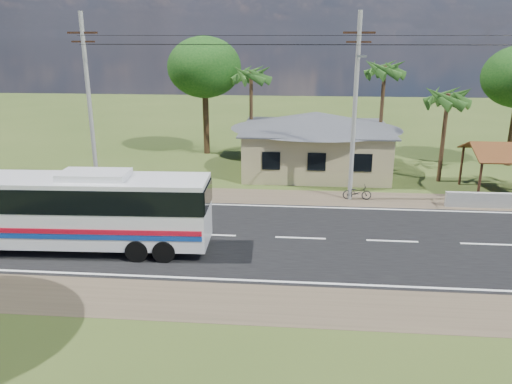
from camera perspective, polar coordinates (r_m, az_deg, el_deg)
ground at (r=25.07m, az=5.10°, el=-5.29°), size 120.00×120.00×0.00m
road at (r=25.07m, az=5.10°, el=-5.27°), size 120.00×16.00×0.03m
house at (r=36.81m, az=6.82°, el=6.39°), size 12.40×10.00×5.00m
waiting_shed at (r=34.97m, az=27.14°, el=4.12°), size 5.20×4.48×3.35m
concrete_barrier at (r=32.55m, az=26.77°, el=-0.90°), size 7.00×0.30×0.90m
utility_poles at (r=29.99m, az=10.61°, el=9.73°), size 32.80×2.22×11.00m
palm_near at (r=35.69m, az=21.07°, el=10.00°), size 2.80×2.80×6.70m
palm_mid at (r=39.19m, az=14.49°, el=13.32°), size 2.80×2.80×8.20m
palm_far at (r=39.41m, az=-0.56°, el=13.17°), size 2.80×2.80×7.70m
tree_behind_house at (r=41.92m, az=-5.91°, el=13.95°), size 6.00×6.00×9.61m
coach_bus at (r=24.41m, az=-19.89°, el=-1.48°), size 12.40×3.10×3.82m
motorcycle at (r=31.19m, az=11.48°, el=-0.04°), size 1.74×0.62×0.91m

